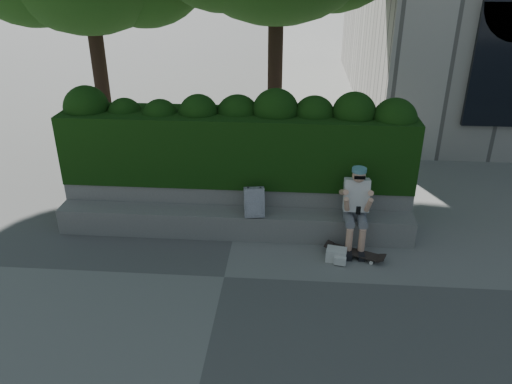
# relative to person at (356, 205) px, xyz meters

# --- Properties ---
(ground) EXTENTS (80.00, 80.00, 0.00)m
(ground) POSITION_rel_person_xyz_m (-2.00, -1.07, -0.75)
(ground) COLOR slate
(ground) RESTS_ON ground
(bench_ledge) EXTENTS (6.00, 0.45, 0.45)m
(bench_ledge) POSITION_rel_person_xyz_m (-2.00, 0.18, -0.53)
(bench_ledge) COLOR gray
(bench_ledge) RESTS_ON ground
(planter_wall) EXTENTS (6.00, 0.50, 0.75)m
(planter_wall) POSITION_rel_person_xyz_m (-2.00, 0.66, -0.38)
(planter_wall) COLOR gray
(planter_wall) RESTS_ON ground
(hedge) EXTENTS (6.00, 1.00, 1.20)m
(hedge) POSITION_rel_person_xyz_m (-2.00, 0.88, 0.60)
(hedge) COLOR black
(hedge) RESTS_ON planter_wall
(person) EXTENTS (0.40, 0.76, 1.38)m
(person) POSITION_rel_person_xyz_m (0.00, 0.00, 0.00)
(person) COLOR slate
(person) RESTS_ON ground
(skateboard) EXTENTS (0.88, 0.52, 0.09)m
(skateboard) POSITION_rel_person_xyz_m (-0.00, -0.35, -0.68)
(skateboard) COLOR black
(skateboard) RESTS_ON ground
(backpack_plaid) EXTENTS (0.35, 0.23, 0.48)m
(backpack_plaid) POSITION_rel_person_xyz_m (-1.64, 0.08, -0.06)
(backpack_plaid) COLOR #B5B5BB
(backpack_plaid) RESTS_ON bench_ledge
(backpack_ground) EXTENTS (0.35, 0.27, 0.20)m
(backpack_ground) POSITION_rel_person_xyz_m (-0.30, -0.48, -0.65)
(backpack_ground) COLOR silver
(backpack_ground) RESTS_ON ground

